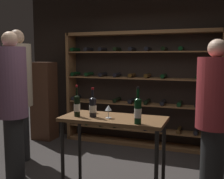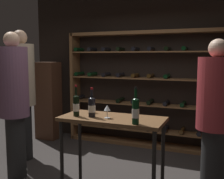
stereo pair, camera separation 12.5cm
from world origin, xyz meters
name	(u,v)px [view 2 (the right image)]	position (x,y,z in m)	size (l,w,h in m)	color
back_wall	(143,67)	(0.00, 2.04, 1.48)	(4.73, 0.10, 2.95)	black
wine_rack	(142,90)	(0.05, 1.83, 1.07)	(2.94, 0.32, 2.14)	brown
tasting_table	(112,128)	(0.28, -0.20, 0.86)	(1.21, 0.54, 0.98)	brown
person_guest_blue_shirt	(22,89)	(-1.54, 0.42, 1.17)	(0.42, 0.42, 2.10)	black
person_bystander_dark_jacket	(14,98)	(-1.17, -0.18, 1.12)	(0.40, 0.40, 2.01)	#272727
person_bystander_red_print	(215,110)	(1.38, 0.41, 1.04)	(0.46, 0.45, 1.89)	black
display_cabinet	(48,100)	(-1.86, 1.56, 0.78)	(0.44, 0.36, 1.57)	#4C2D1E
wine_bottle_gold_foil	(136,111)	(0.63, -0.40, 1.13)	(0.08, 0.08, 0.39)	black
wine_bottle_red_label	(76,105)	(-0.14, -0.30, 1.11)	(0.07, 0.07, 0.37)	black
wine_bottle_green_slim	(92,106)	(0.05, -0.26, 1.11)	(0.08, 0.08, 0.34)	black
wine_glass_stemmed_center	(107,108)	(0.24, -0.25, 1.09)	(0.08, 0.08, 0.15)	silver
wine_glass_stemmed_right	(92,104)	(-0.05, -0.05, 1.10)	(0.08, 0.08, 0.16)	silver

